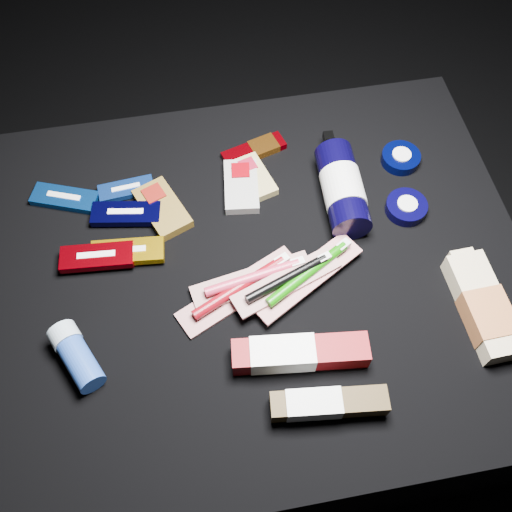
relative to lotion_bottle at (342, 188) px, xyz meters
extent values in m
plane|color=black|center=(-0.19, -0.11, -0.44)|extent=(3.00, 3.00, 0.00)
cube|color=black|center=(-0.19, -0.11, -0.24)|extent=(0.98, 0.78, 0.40)
cube|color=#0C4090|center=(-0.50, 0.09, -0.03)|extent=(0.13, 0.09, 0.01)
cube|color=silver|center=(-0.50, 0.09, -0.03)|extent=(0.06, 0.03, 0.02)
cube|color=#1846AA|center=(-0.39, 0.09, -0.03)|extent=(0.11, 0.05, 0.01)
cube|color=beige|center=(-0.39, 0.09, -0.03)|extent=(0.05, 0.01, 0.01)
cube|color=black|center=(-0.39, 0.03, -0.02)|extent=(0.13, 0.07, 0.01)
cube|color=white|center=(-0.39, 0.03, -0.02)|extent=(0.07, 0.02, 0.02)
cube|color=#C49208|center=(-0.39, -0.05, -0.02)|extent=(0.13, 0.06, 0.01)
cube|color=silver|center=(-0.39, -0.05, -0.02)|extent=(0.07, 0.02, 0.02)
cube|color=#750007|center=(-0.45, -0.05, -0.02)|extent=(0.13, 0.06, 0.01)
cube|color=white|center=(-0.45, -0.05, -0.02)|extent=(0.07, 0.02, 0.02)
cube|color=brown|center=(-0.33, 0.03, -0.03)|extent=(0.11, 0.14, 0.02)
cube|color=#63110B|center=(-0.34, 0.06, -0.02)|extent=(0.05, 0.05, 0.02)
cube|color=#9C9B96|center=(-0.18, 0.06, -0.03)|extent=(0.08, 0.12, 0.02)
cube|color=#690007|center=(-0.17, 0.09, -0.03)|extent=(0.04, 0.04, 0.02)
cube|color=tan|center=(-0.15, 0.07, -0.03)|extent=(0.08, 0.11, 0.02)
cube|color=maroon|center=(-0.16, 0.10, -0.03)|extent=(0.04, 0.04, 0.02)
cube|color=#6B0006|center=(-0.14, 0.14, -0.03)|extent=(0.13, 0.07, 0.01)
cube|color=#A25B19|center=(-0.12, 0.15, -0.03)|extent=(0.06, 0.05, 0.02)
cylinder|color=black|center=(0.00, 0.00, 0.00)|extent=(0.08, 0.18, 0.07)
cylinder|color=silver|center=(0.00, -0.01, 0.00)|extent=(0.08, 0.08, 0.07)
cylinder|color=black|center=(0.00, 0.10, 0.00)|extent=(0.03, 0.02, 0.03)
cube|color=black|center=(0.01, 0.12, -0.01)|extent=(0.02, 0.03, 0.02)
cylinder|color=black|center=(0.14, 0.07, -0.03)|extent=(0.07, 0.07, 0.02)
cylinder|color=silver|center=(0.14, 0.07, -0.02)|extent=(0.04, 0.04, 0.02)
cylinder|color=black|center=(0.11, -0.04, -0.03)|extent=(0.07, 0.07, 0.02)
cylinder|color=silver|center=(0.11, -0.04, -0.02)|extent=(0.04, 0.04, 0.02)
cube|color=beige|center=(0.17, -0.26, -0.02)|extent=(0.07, 0.19, 0.04)
cube|color=#A15D32|center=(0.17, -0.28, -0.02)|extent=(0.07, 0.09, 0.04)
cube|color=beige|center=(0.17, -0.17, -0.02)|extent=(0.04, 0.02, 0.03)
cylinder|color=#224597|center=(-0.48, -0.25, -0.01)|extent=(0.08, 0.10, 0.04)
cylinder|color=#9AAEBB|center=(-0.50, -0.20, -0.01)|extent=(0.06, 0.05, 0.05)
cube|color=beige|center=(-0.21, -0.16, -0.03)|extent=(0.23, 0.15, 0.01)
cylinder|color=#68070E|center=(-0.21, -0.16, -0.02)|extent=(0.17, 0.09, 0.02)
cube|color=silver|center=(-0.14, -0.12, -0.02)|extent=(0.03, 0.02, 0.01)
cube|color=beige|center=(-0.19, -0.14, -0.03)|extent=(0.22, 0.08, 0.01)
cylinder|color=#AE2842|center=(-0.19, -0.14, -0.01)|extent=(0.17, 0.04, 0.02)
cube|color=silver|center=(-0.11, -0.13, -0.01)|extent=(0.03, 0.02, 0.01)
cube|color=silver|center=(-0.10, -0.16, -0.02)|extent=(0.21, 0.15, 0.01)
cylinder|color=#0C6202|center=(-0.10, -0.16, -0.01)|extent=(0.16, 0.10, 0.02)
cube|color=beige|center=(-0.03, -0.11, -0.01)|extent=(0.03, 0.02, 0.01)
cube|color=beige|center=(-0.14, -0.16, -0.01)|extent=(0.20, 0.11, 0.01)
cylinder|color=black|center=(-0.14, -0.16, 0.00)|extent=(0.15, 0.07, 0.02)
cube|color=silver|center=(-0.07, -0.14, 0.00)|extent=(0.02, 0.02, 0.01)
cube|color=maroon|center=(-0.14, -0.29, -0.02)|extent=(0.22, 0.07, 0.04)
cube|color=white|center=(-0.17, -0.28, -0.02)|extent=(0.11, 0.06, 0.04)
cube|color=#382810|center=(-0.12, -0.37, -0.01)|extent=(0.18, 0.06, 0.03)
cube|color=beige|center=(-0.14, -0.37, -0.01)|extent=(0.09, 0.05, 0.03)
camera|label=1|loc=(-0.26, -0.58, 0.83)|focal=40.00mm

